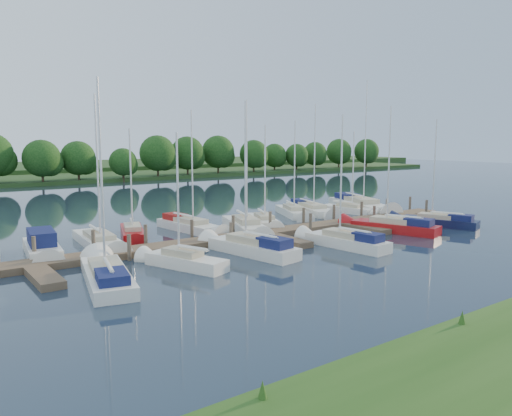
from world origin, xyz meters
TOP-DOWN VIEW (x-y plane):
  - ground at (0.00, 0.00)m, footprint 260.00×260.00m
  - dock at (0.00, 7.31)m, footprint 40.00×6.00m
  - mooring_pilings at (0.00, 8.43)m, footprint 38.24×2.84m
  - far_shore at (0.00, 75.00)m, footprint 180.00×30.00m
  - distant_hill at (0.00, 100.00)m, footprint 220.00×40.00m
  - treeline at (-0.33, 62.07)m, footprint 146.56×9.64m
  - motorboat at (-14.71, 11.04)m, footprint 2.50×6.54m
  - sailboat_n_2 at (-10.94, 11.60)m, footprint 2.49×8.36m
  - sailboat_n_3 at (-7.95, 13.30)m, footprint 3.15×6.41m
  - sailboat_n_4 at (-3.21, 13.24)m, footprint 2.60×7.72m
  - sailboat_n_5 at (0.25, 10.51)m, footprint 4.06×8.23m
  - sailboat_n_6 at (3.08, 11.90)m, footprint 3.68×6.69m
  - sailboat_n_7 at (8.38, 14.41)m, footprint 3.98×7.09m
  - sailboat_n_8 at (10.96, 14.67)m, footprint 3.90×8.66m
  - sailboat_n_9 at (14.10, 12.60)m, footprint 2.46×6.48m
  - sailboat_n_10 at (17.02, 13.84)m, footprint 5.17×10.68m
  - sailboat_s_0 at (-13.44, 3.13)m, footprint 3.45×8.47m
  - sailboat_s_1 at (-8.97, 3.43)m, footprint 3.12×5.97m
  - sailboat_s_2 at (-3.94, 3.90)m, footprint 2.93×7.75m
  - sailboat_s_3 at (2.32, 1.85)m, footprint 2.33×7.13m
  - sailboat_s_4 at (9.43, 3.69)m, footprint 3.78×7.88m
  - sailboat_s_5 at (14.60, 3.25)m, footprint 3.61×7.12m

SIDE VIEW (x-z plane):
  - ground at x=0.00m, z-range 0.00..0.00m
  - dock at x=0.00m, z-range 0.00..0.40m
  - sailboat_n_2 at x=-10.94m, z-range -4.96..5.48m
  - sailboat_n_6 at x=3.08m, z-range -4.07..4.61m
  - sailboat_n_9 at x=14.10m, z-range -3.85..4.39m
  - sailboat_n_7 at x=8.38m, z-range -4.34..4.88m
  - sailboat_n_3 at x=-7.95m, z-range -3.86..4.41m
  - sailboat_n_5 at x=0.25m, z-range -5.00..5.56m
  - sailboat_s_1 at x=-8.97m, z-range -3.69..4.25m
  - far_shore at x=0.00m, z-range 0.00..0.60m
  - sailboat_s_0 at x=-13.44m, z-range -4.97..5.58m
  - sailboat_n_8 at x=10.96m, z-range -5.11..5.72m
  - sailboat_s_5 at x=14.60m, z-range -4.26..4.89m
  - sailboat_n_4 at x=-3.21m, z-range -4.57..5.20m
  - sailboat_s_3 at x=2.32m, z-range -4.27..4.93m
  - sailboat_s_4 at x=9.43m, z-range -4.73..5.39m
  - sailboat_n_10 at x=17.02m, z-range -6.39..7.06m
  - sailboat_s_2 at x=-3.94m, z-range -4.64..5.32m
  - motorboat at x=-14.71m, z-range -0.61..1.40m
  - mooring_pilings at x=0.00m, z-range -0.40..1.60m
  - distant_hill at x=0.00m, z-range 0.00..1.40m
  - treeline at x=-0.33m, z-range -0.17..8.13m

